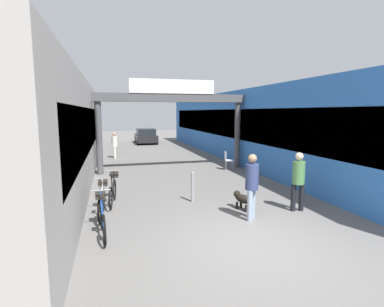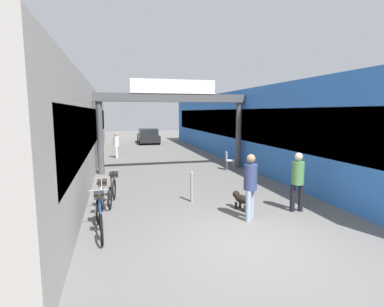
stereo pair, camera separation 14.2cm
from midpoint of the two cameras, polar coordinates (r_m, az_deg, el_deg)
The scene contains 14 objects.
ground_plane at distance 6.82m, azimuth 10.77°, elevation -16.51°, with size 80.00×80.00×0.00m, color #605E5B.
storefront_left at distance 16.73m, azimuth -23.29°, elevation 4.42°, with size 3.00×26.00×3.93m.
storefront_right at distance 18.35m, azimuth 10.17°, elevation 5.19°, with size 3.00×26.00×3.93m.
arcade_sign_gateway at distance 14.23m, azimuth -4.07°, elevation 8.91°, with size 7.40×0.47×4.29m.
pedestrian_with_dog at distance 7.90m, azimuth 10.82°, elevation -5.43°, with size 0.48×0.48×1.74m.
pedestrian_companion at distance 8.96m, azimuth 19.17°, elevation -4.39°, with size 0.40×0.40×1.68m.
pedestrian_carrying_crate at distance 18.85m, azimuth -14.75°, elevation 1.82°, with size 0.35×0.39×1.56m.
dog_on_leash at distance 8.86m, azimuth 9.09°, elevation -8.49°, with size 0.46×0.73×0.51m.
bicycle_blue_nearest at distance 7.33m, azimuth -17.26°, elevation -11.30°, with size 0.46×1.69×0.98m.
bicycle_silver_second at distance 8.60m, azimuth -17.27°, elevation -8.42°, with size 0.46×1.69×0.98m.
bicycle_black_third at distance 9.63m, azimuth -15.24°, elevation -6.60°, with size 0.46×1.68×0.98m.
bollard_post_metal at distance 9.42m, azimuth -0.34°, elevation -6.31°, with size 0.10×0.10×0.96m.
cafe_chair_aluminium_nearer at distance 14.65m, azimuth 6.48°, elevation -1.02°, with size 0.48×0.48×0.89m.
parked_car_black at distance 27.43m, azimuth -8.95°, elevation 3.31°, with size 1.84×4.02×1.33m.
Camera 1 is at (-2.86, -5.54, 2.80)m, focal length 28.00 mm.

